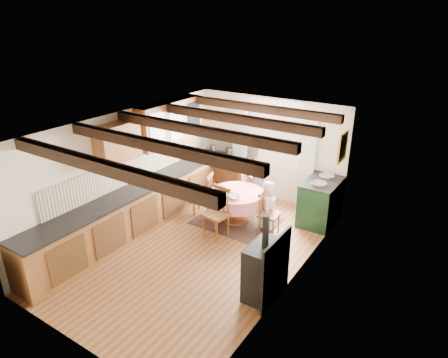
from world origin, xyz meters
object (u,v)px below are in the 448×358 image
Objects in this scene: chair_right at (269,213)px; child_right at (268,205)px; aga_range at (320,201)px; cast_iron_stove at (264,257)px; child_far at (256,184)px; cup at (219,190)px; chair_left at (203,194)px; dining_table at (237,207)px; chair_near at (216,213)px.

chair_right is 0.25m from child_right.
cast_iron_stove reaches higher than aga_range.
child_far is 1.05m from cup.
child_right is (-0.14, 0.20, 0.06)m from chair_right.
aga_range is at bearing 97.78° from chair_left.
cup is at bearing 90.69° from child_right.
dining_table is 1.25× the size of chair_right.
chair_right is (1.61, 0.02, -0.01)m from chair_left.
chair_near is 1.13× the size of chair_right.
chair_near reaches higher than chair_right.
child_far is at bearing 71.46° from cup.
child_far reaches higher than chair_left.
chair_near is at bearing -92.90° from dining_table.
chair_left reaches higher than cup.
child_right is at bearing 59.42° from chair_near.
child_far reaches higher than dining_table.
chair_left is at bearing 167.07° from cup.
cast_iron_stove is (0.78, -1.72, 0.25)m from chair_right.
child_right is (1.47, 0.21, 0.04)m from chair_left.
chair_near is 11.10× the size of cup.
child_far is (0.06, 1.51, 0.06)m from chair_near.
aga_range is 1.15m from child_right.
child_far is (-1.55, 2.57, -0.13)m from cast_iron_stove.
chair_left is 0.91× the size of aga_range.
child_far is at bearing 88.22° from dining_table.
cup is (-0.27, 0.52, 0.22)m from chair_near.
child_far is at bearing 96.42° from chair_near.
aga_range is (2.28, 1.04, 0.01)m from chair_left.
cast_iron_stove reaches higher than chair_right.
dining_table is 0.98× the size of child_far.
cast_iron_stove is 2.46m from cup.
aga_range reaches higher than dining_table.
aga_range is 11.18× the size of cup.
cup is at bearing -146.96° from aga_range.
chair_right reaches higher than cup.
chair_right reaches higher than dining_table.
aga_range is 0.73× the size of cast_iron_stove.
child_far is at bearing 26.05° from child_right.
chair_right is 1.16m from child_far.
dining_table is 0.69m from child_right.
child_right reaches higher than cup.
chair_near is 0.89× the size of child_far.
aga_range is 0.90× the size of child_far.
chair_left is at bearing -173.80° from dining_table.
aga_range is at bearing 168.89° from child_far.
chair_near is 1.51m from child_far.
chair_left is 1.03× the size of chair_right.
chair_near is 0.73× the size of cast_iron_stove.
dining_table is at bearing 95.84° from chair_near.
chair_near is 2.25m from aga_range.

